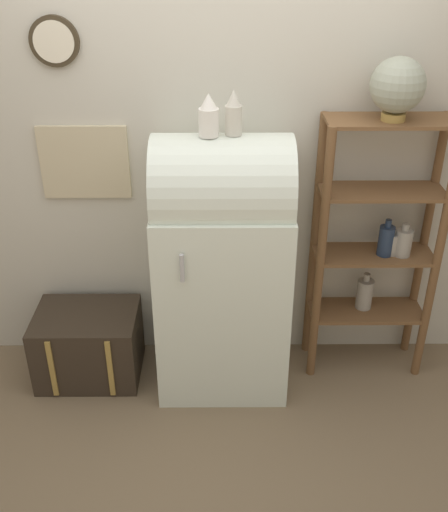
% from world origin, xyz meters
% --- Properties ---
extents(ground_plane, '(12.00, 12.00, 0.00)m').
position_xyz_m(ground_plane, '(0.00, 0.00, 0.00)').
color(ground_plane, '#7A664C').
extents(wall_back, '(7.00, 0.09, 2.70)m').
position_xyz_m(wall_back, '(-0.01, 0.57, 1.35)').
color(wall_back, beige).
rests_on(wall_back, ground_plane).
extents(refrigerator, '(0.74, 0.62, 1.53)m').
position_xyz_m(refrigerator, '(-0.00, 0.26, 0.79)').
color(refrigerator, silver).
rests_on(refrigerator, ground_plane).
extents(suitcase_trunk, '(0.61, 0.47, 0.43)m').
position_xyz_m(suitcase_trunk, '(-0.81, 0.28, 0.22)').
color(suitcase_trunk, '#33281E').
rests_on(suitcase_trunk, ground_plane).
extents(shelf_unit, '(0.70, 0.29, 1.57)m').
position_xyz_m(shelf_unit, '(0.88, 0.38, 0.86)').
color(shelf_unit, brown).
rests_on(shelf_unit, ground_plane).
extents(globe, '(0.28, 0.28, 0.32)m').
position_xyz_m(globe, '(0.87, 0.36, 1.75)').
color(globe, '#AD8942').
rests_on(globe, shelf_unit).
extents(vase_left, '(0.10, 0.10, 0.21)m').
position_xyz_m(vase_left, '(-0.07, 0.24, 1.63)').
color(vase_left, white).
rests_on(vase_left, refrigerator).
extents(vase_center, '(0.09, 0.09, 0.22)m').
position_xyz_m(vase_center, '(0.06, 0.27, 1.64)').
color(vase_center, beige).
rests_on(vase_center, refrigerator).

